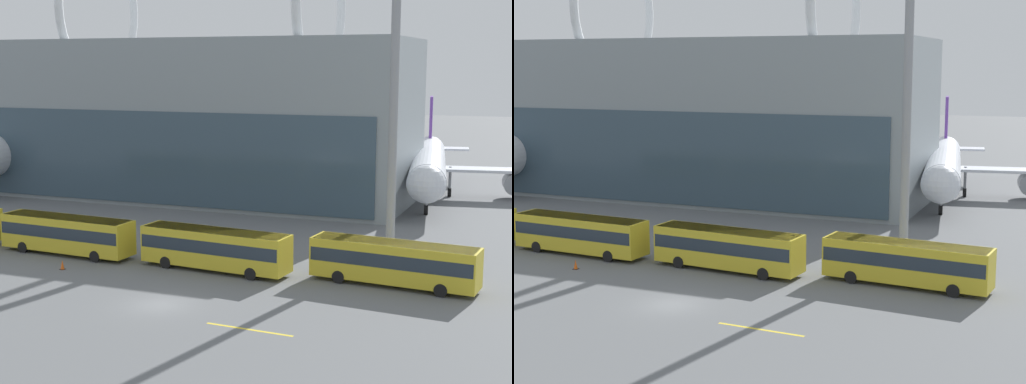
% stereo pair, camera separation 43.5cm
% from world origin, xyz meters
% --- Properties ---
extents(ground_plane, '(440.00, 440.00, 0.00)m').
position_xyz_m(ground_plane, '(0.00, 0.00, 0.00)').
color(ground_plane, slate).
extents(airliner_at_gate_near, '(36.42, 40.05, 15.75)m').
position_xyz_m(airliner_at_gate_near, '(-45.32, 47.08, 5.30)').
color(airliner_at_gate_near, white).
rests_on(airliner_at_gate_near, ground_plane).
extents(airliner_at_gate_far, '(37.95, 39.02, 12.24)m').
position_xyz_m(airliner_at_gate_far, '(9.51, 53.56, 4.21)').
color(airliner_at_gate_far, silver).
rests_on(airliner_at_gate_far, ground_plane).
extents(shuttle_bus_1, '(13.03, 3.62, 3.38)m').
position_xyz_m(shuttle_bus_1, '(-14.91, 10.11, 1.98)').
color(shuttle_bus_1, gold).
rests_on(shuttle_bus_1, ground_plane).
extents(shuttle_bus_2, '(13.07, 3.96, 3.38)m').
position_xyz_m(shuttle_bus_2, '(-0.32, 9.99, 1.98)').
color(shuttle_bus_2, gold).
rests_on(shuttle_bus_2, ground_plane).
extents(shuttle_bus_3, '(13.08, 4.00, 3.38)m').
position_xyz_m(shuttle_bus_3, '(14.27, 10.98, 1.98)').
color(shuttle_bus_3, gold).
rests_on(shuttle_bus_3, ground_plane).
extents(floodlight_mast, '(2.42, 2.42, 28.18)m').
position_xyz_m(floodlight_mast, '(11.89, 20.49, 16.24)').
color(floodlight_mast, gray).
rests_on(floodlight_mast, ground_plane).
extents(lane_stripe_2, '(6.10, 0.56, 0.01)m').
position_xyz_m(lane_stripe_2, '(7.89, -2.49, 0.00)').
color(lane_stripe_2, yellow).
rests_on(lane_stripe_2, ground_plane).
extents(traffic_cone_0, '(0.43, 0.43, 0.80)m').
position_xyz_m(traffic_cone_0, '(-12.15, 5.49, 0.39)').
color(traffic_cone_0, black).
rests_on(traffic_cone_0, ground_plane).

